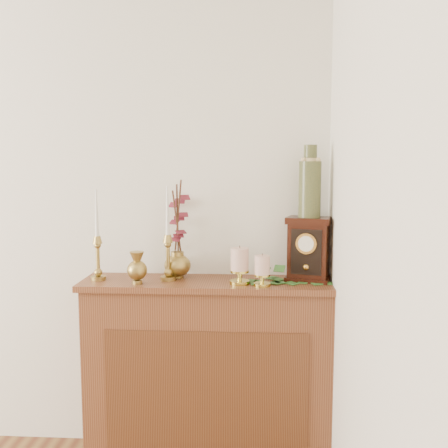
# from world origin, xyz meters

# --- Properties ---
(console_shelf) EXTENTS (1.24, 0.34, 0.93)m
(console_shelf) POSITION_xyz_m (1.40, 2.10, 0.44)
(console_shelf) COLOR brown
(console_shelf) RESTS_ON ground
(candlestick_left) EXTENTS (0.07, 0.07, 0.45)m
(candlestick_left) POSITION_xyz_m (0.86, 2.08, 1.08)
(candlestick_left) COLOR #AA8F44
(candlestick_left) RESTS_ON console_shelf
(candlestick_center) EXTENTS (0.08, 0.08, 0.46)m
(candlestick_center) POSITION_xyz_m (1.21, 2.09, 1.08)
(candlestick_center) COLOR #AA8F44
(candlestick_center) RESTS_ON console_shelf
(bud_vase) EXTENTS (0.10, 0.10, 0.15)m
(bud_vase) POSITION_xyz_m (1.07, 2.01, 1.01)
(bud_vase) COLOR #AA8F44
(bud_vase) RESTS_ON console_shelf
(ginger_jar) EXTENTS (0.20, 0.22, 0.49)m
(ginger_jar) POSITION_xyz_m (1.24, 2.19, 1.15)
(ginger_jar) COLOR #AA8F44
(ginger_jar) RESTS_ON console_shelf
(pillar_candle_left) EXTENTS (0.10, 0.10, 0.19)m
(pillar_candle_left) POSITION_xyz_m (1.56, 2.03, 1.03)
(pillar_candle_left) COLOR gold
(pillar_candle_left) RESTS_ON console_shelf
(pillar_candle_right) EXTENTS (0.08, 0.08, 0.15)m
(pillar_candle_right) POSITION_xyz_m (1.67, 2.00, 1.01)
(pillar_candle_right) COLOR gold
(pillar_candle_right) RESTS_ON console_shelf
(ivy_garland) EXTENTS (0.56, 0.23, 0.09)m
(ivy_garland) POSITION_xyz_m (1.88, 2.10, 0.94)
(ivy_garland) COLOR #336B28
(ivy_garland) RESTS_ON console_shelf
(mantel_clock) EXTENTS (0.24, 0.20, 0.31)m
(mantel_clock) POSITION_xyz_m (1.89, 2.13, 1.08)
(mantel_clock) COLOR #33150A
(mantel_clock) RESTS_ON console_shelf
(ceramic_vase) EXTENTS (0.11, 0.11, 0.35)m
(ceramic_vase) POSITION_xyz_m (1.89, 2.13, 1.40)
(ceramic_vase) COLOR #183122
(ceramic_vase) RESTS_ON mantel_clock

